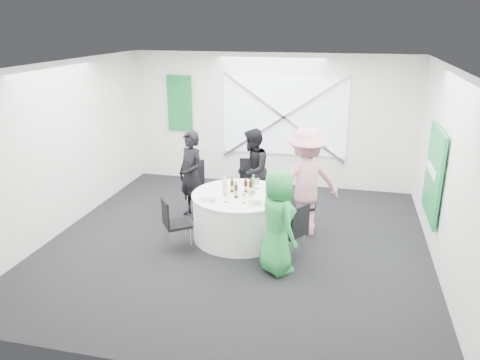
% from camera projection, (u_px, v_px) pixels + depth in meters
% --- Properties ---
extents(floor, '(6.00, 6.00, 0.00)m').
position_uv_depth(floor, '(237.00, 242.00, 7.59)').
color(floor, black).
rests_on(floor, ground).
extents(ceiling, '(6.00, 6.00, 0.00)m').
position_uv_depth(ceiling, '(237.00, 65.00, 6.68)').
color(ceiling, white).
rests_on(ceiling, wall_back).
extents(wall_back, '(6.00, 0.00, 6.00)m').
position_uv_depth(wall_back, '(270.00, 121.00, 9.90)').
color(wall_back, silver).
rests_on(wall_back, floor).
extents(wall_front, '(6.00, 0.00, 6.00)m').
position_uv_depth(wall_front, '(162.00, 247.00, 4.37)').
color(wall_front, silver).
rests_on(wall_front, floor).
extents(wall_left, '(0.00, 6.00, 6.00)m').
position_uv_depth(wall_left, '(62.00, 148.00, 7.78)').
color(wall_left, silver).
rests_on(wall_left, floor).
extents(wall_right, '(0.00, 6.00, 6.00)m').
position_uv_depth(wall_right, '(447.00, 173.00, 6.48)').
color(wall_right, silver).
rests_on(wall_right, floor).
extents(window_panel, '(2.60, 0.03, 1.60)m').
position_uv_depth(window_panel, '(284.00, 117.00, 9.76)').
color(window_panel, silver).
rests_on(window_panel, wall_back).
extents(window_brace_a, '(2.63, 0.05, 1.84)m').
position_uv_depth(window_brace_a, '(284.00, 117.00, 9.73)').
color(window_brace_a, silver).
rests_on(window_brace_a, window_panel).
extents(window_brace_b, '(2.63, 0.05, 1.84)m').
position_uv_depth(window_brace_b, '(284.00, 117.00, 9.73)').
color(window_brace_b, silver).
rests_on(window_brace_b, window_panel).
extents(green_banner, '(0.55, 0.04, 1.20)m').
position_uv_depth(green_banner, '(180.00, 103.00, 10.19)').
color(green_banner, '#16713C').
rests_on(green_banner, wall_back).
extents(green_sign, '(0.05, 1.20, 1.40)m').
position_uv_depth(green_sign, '(434.00, 174.00, 7.11)').
color(green_sign, '#188541').
rests_on(green_sign, wall_right).
extents(banquet_table, '(1.56, 1.56, 0.76)m').
position_uv_depth(banquet_table, '(240.00, 216.00, 7.65)').
color(banquet_table, white).
rests_on(banquet_table, floor).
extents(chair_back, '(0.47, 0.48, 0.97)m').
position_uv_depth(chair_back, '(250.00, 181.00, 8.71)').
color(chair_back, black).
rests_on(chair_back, floor).
extents(chair_back_left, '(0.64, 0.63, 1.00)m').
position_uv_depth(chair_back_left, '(198.00, 185.00, 8.47)').
color(chair_back_left, black).
rests_on(chair_back_left, floor).
extents(chair_back_right, '(0.59, 0.58, 0.96)m').
position_uv_depth(chair_back_right, '(304.00, 200.00, 7.81)').
color(chair_back_right, black).
rests_on(chair_back_right, floor).
extents(chair_front_right, '(0.56, 0.56, 0.90)m').
position_uv_depth(chair_front_right, '(294.00, 228.00, 6.85)').
color(chair_front_right, black).
rests_on(chair_front_right, floor).
extents(chair_front_left, '(0.53, 0.53, 0.83)m').
position_uv_depth(chair_front_left, '(173.00, 221.00, 7.21)').
color(chair_front_left, black).
rests_on(chair_front_left, floor).
extents(person_man_back_left, '(0.69, 0.63, 1.59)m').
position_uv_depth(person_man_back_left, '(191.00, 175.00, 8.34)').
color(person_man_back_left, black).
rests_on(person_man_back_left, floor).
extents(person_man_back, '(0.45, 0.78, 1.56)m').
position_uv_depth(person_man_back, '(252.00, 170.00, 8.65)').
color(person_man_back, black).
rests_on(person_man_back, floor).
extents(person_woman_pink, '(1.29, 0.94, 1.82)m').
position_uv_depth(person_woman_pink, '(305.00, 182.00, 7.63)').
color(person_woman_pink, pink).
rests_on(person_woman_pink, floor).
extents(person_woman_green, '(0.84, 0.88, 1.51)m').
position_uv_depth(person_woman_green, '(277.00, 222.00, 6.50)').
color(person_woman_green, green).
rests_on(person_woman_green, floor).
extents(plate_back, '(0.30, 0.30, 0.01)m').
position_uv_depth(plate_back, '(250.00, 182.00, 8.06)').
color(plate_back, white).
rests_on(plate_back, banquet_table).
extents(plate_back_left, '(0.27, 0.27, 0.01)m').
position_uv_depth(plate_back_left, '(222.00, 186.00, 7.89)').
color(plate_back_left, white).
rests_on(plate_back_left, banquet_table).
extents(plate_back_right, '(0.25, 0.25, 0.04)m').
position_uv_depth(plate_back_right, '(275.00, 191.00, 7.60)').
color(plate_back_right, white).
rests_on(plate_back_right, banquet_table).
extents(plate_front_right, '(0.25, 0.25, 0.04)m').
position_uv_depth(plate_front_right, '(257.00, 203.00, 7.11)').
color(plate_front_right, white).
rests_on(plate_front_right, banquet_table).
extents(plate_front_left, '(0.25, 0.25, 0.01)m').
position_uv_depth(plate_front_left, '(206.00, 199.00, 7.28)').
color(plate_front_left, white).
rests_on(plate_front_left, banquet_table).
extents(napkin, '(0.22, 0.16, 0.05)m').
position_uv_depth(napkin, '(209.00, 198.00, 7.26)').
color(napkin, white).
rests_on(napkin, plate_front_left).
extents(beer_bottle_a, '(0.06, 0.06, 0.25)m').
position_uv_depth(beer_bottle_a, '(232.00, 186.00, 7.59)').
color(beer_bottle_a, '#3A1F0A').
rests_on(beer_bottle_a, banquet_table).
extents(beer_bottle_b, '(0.06, 0.06, 0.26)m').
position_uv_depth(beer_bottle_b, '(246.00, 187.00, 7.56)').
color(beer_bottle_b, '#3A1F0A').
rests_on(beer_bottle_b, banquet_table).
extents(beer_bottle_c, '(0.06, 0.06, 0.27)m').
position_uv_depth(beer_bottle_c, '(250.00, 188.00, 7.49)').
color(beer_bottle_c, '#3A1F0A').
rests_on(beer_bottle_c, banquet_table).
extents(beer_bottle_d, '(0.06, 0.06, 0.27)m').
position_uv_depth(beer_bottle_d, '(236.00, 191.00, 7.34)').
color(beer_bottle_d, '#3A1F0A').
rests_on(beer_bottle_d, banquet_table).
extents(green_water_bottle, '(0.08, 0.08, 0.32)m').
position_uv_depth(green_water_bottle, '(253.00, 186.00, 7.51)').
color(green_water_bottle, green).
rests_on(green_water_bottle, banquet_table).
extents(clear_water_bottle, '(0.08, 0.08, 0.29)m').
position_uv_depth(clear_water_bottle, '(225.00, 187.00, 7.50)').
color(clear_water_bottle, silver).
rests_on(clear_water_bottle, banquet_table).
extents(wine_glass_a, '(0.07, 0.07, 0.17)m').
position_uv_depth(wine_glass_a, '(225.00, 194.00, 7.16)').
color(wine_glass_a, white).
rests_on(wine_glass_a, banquet_table).
extents(wine_glass_b, '(0.07, 0.07, 0.17)m').
position_uv_depth(wine_glass_b, '(258.00, 181.00, 7.73)').
color(wine_glass_b, white).
rests_on(wine_glass_b, banquet_table).
extents(wine_glass_c, '(0.07, 0.07, 0.17)m').
position_uv_depth(wine_glass_c, '(250.00, 194.00, 7.18)').
color(wine_glass_c, white).
rests_on(wine_glass_c, banquet_table).
extents(wine_glass_d, '(0.07, 0.07, 0.17)m').
position_uv_depth(wine_glass_d, '(244.00, 196.00, 7.11)').
color(wine_glass_d, white).
rests_on(wine_glass_d, banquet_table).
extents(fork_a, '(0.08, 0.14, 0.01)m').
position_uv_depth(fork_a, '(276.00, 195.00, 7.49)').
color(fork_a, silver).
rests_on(fork_a, banquet_table).
extents(knife_a, '(0.10, 0.13, 0.01)m').
position_uv_depth(knife_a, '(267.00, 187.00, 7.86)').
color(knife_a, silver).
rests_on(knife_a, banquet_table).
extents(fork_b, '(0.08, 0.14, 0.01)m').
position_uv_depth(fork_b, '(221.00, 184.00, 7.98)').
color(fork_b, silver).
rests_on(fork_b, banquet_table).
extents(knife_b, '(0.09, 0.14, 0.01)m').
position_uv_depth(knife_b, '(209.00, 189.00, 7.76)').
color(knife_b, silver).
rests_on(knife_b, banquet_table).
extents(fork_c, '(0.11, 0.12, 0.01)m').
position_uv_depth(fork_c, '(252.00, 207.00, 7.01)').
color(fork_c, silver).
rests_on(fork_c, banquet_table).
extents(knife_c, '(0.11, 0.12, 0.01)m').
position_uv_depth(knife_c, '(269.00, 202.00, 7.17)').
color(knife_c, silver).
rests_on(knife_c, banquet_table).
extents(fork_d, '(0.15, 0.02, 0.01)m').
position_uv_depth(fork_d, '(256.00, 184.00, 8.00)').
color(fork_d, silver).
rests_on(fork_d, banquet_table).
extents(knife_d, '(0.15, 0.02, 0.01)m').
position_uv_depth(knife_d, '(237.00, 182.00, 8.07)').
color(knife_d, silver).
rests_on(knife_d, banquet_table).
extents(fork_e, '(0.11, 0.12, 0.01)m').
position_uv_depth(fork_e, '(204.00, 196.00, 7.42)').
color(fork_e, silver).
rests_on(fork_e, banquet_table).
extents(knife_e, '(0.10, 0.13, 0.01)m').
position_uv_depth(knife_e, '(212.00, 203.00, 7.17)').
color(knife_e, silver).
rests_on(knife_e, banquet_table).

